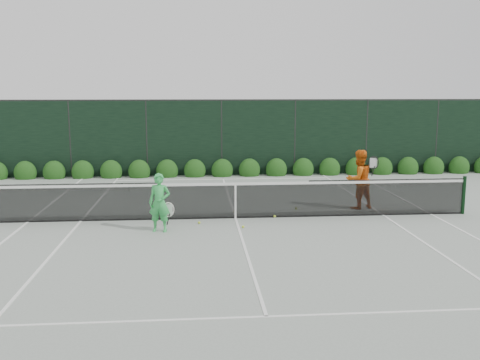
{
  "coord_description": "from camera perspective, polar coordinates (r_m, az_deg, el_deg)",
  "views": [
    {
      "loc": [
        -1.05,
        -14.07,
        3.45
      ],
      "look_at": [
        0.15,
        0.3,
        1.0
      ],
      "focal_mm": 40.0,
      "sensor_mm": 36.0,
      "label": 1
    }
  ],
  "objects": [
    {
      "name": "windscreen_fence",
      "position": [
        11.57,
        0.51,
        0.02
      ],
      "size": [
        32.0,
        21.07,
        3.06
      ],
      "color": "black",
      "rests_on": "ground"
    },
    {
      "name": "tennis_balls",
      "position": [
        14.55,
        1.15,
        -3.93
      ],
      "size": [
        2.9,
        2.05,
        0.07
      ],
      "color": "#C7E232",
      "rests_on": "ground"
    },
    {
      "name": "player_man",
      "position": [
        15.93,
        12.56,
        0.08
      ],
      "size": [
        1.01,
        0.9,
        1.73
      ],
      "rotation": [
        0.0,
        0.0,
        3.49
      ],
      "color": "orange",
      "rests_on": "ground"
    },
    {
      "name": "player_woman",
      "position": [
        13.19,
        -8.57,
        -2.41
      ],
      "size": [
        0.64,
        0.43,
        1.44
      ],
      "rotation": [
        0.0,
        0.0,
        -0.16
      ],
      "color": "green",
      "rests_on": "ground"
    },
    {
      "name": "ground",
      "position": [
        14.52,
        -0.49,
        -4.1
      ],
      "size": [
        80.0,
        80.0,
        0.0
      ],
      "primitive_type": "plane",
      "color": "gray",
      "rests_on": "ground"
    },
    {
      "name": "court_lines",
      "position": [
        14.52,
        -0.49,
        -4.08
      ],
      "size": [
        11.03,
        23.83,
        0.01
      ],
      "color": "white",
      "rests_on": "ground"
    },
    {
      "name": "hedge_row",
      "position": [
        21.49,
        -1.91,
        1.03
      ],
      "size": [
        31.66,
        0.65,
        0.94
      ],
      "color": "#113A10",
      "rests_on": "ground"
    },
    {
      "name": "tennis_net",
      "position": [
        14.4,
        -0.59,
        -2.05
      ],
      "size": [
        12.9,
        0.1,
        1.07
      ],
      "color": "black",
      "rests_on": "ground"
    }
  ]
}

